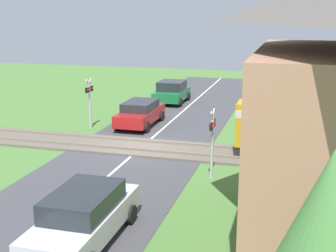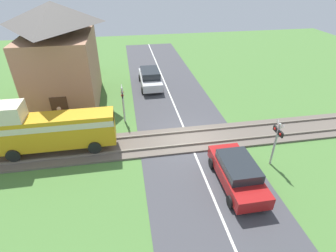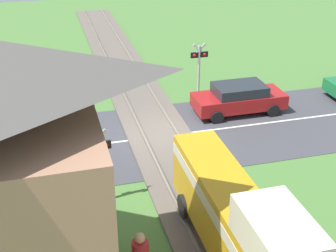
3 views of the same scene
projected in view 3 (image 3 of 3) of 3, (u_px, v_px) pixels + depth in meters
ground_plane at (160, 137)px, 20.19m from camera, size 60.00×60.00×0.00m
road_surface at (160, 137)px, 20.19m from camera, size 48.00×6.40×0.02m
track_bed at (160, 136)px, 20.16m from camera, size 2.80×48.00×0.24m
car_near_crossing at (239, 98)px, 22.08m from camera, size 4.32×1.89×1.43m
crossing_signal_west_approach at (199, 62)px, 23.53m from camera, size 0.90×0.18×2.76m
crossing_signal_east_approach at (98, 156)px, 15.24m from camera, size 0.90×0.18×2.76m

